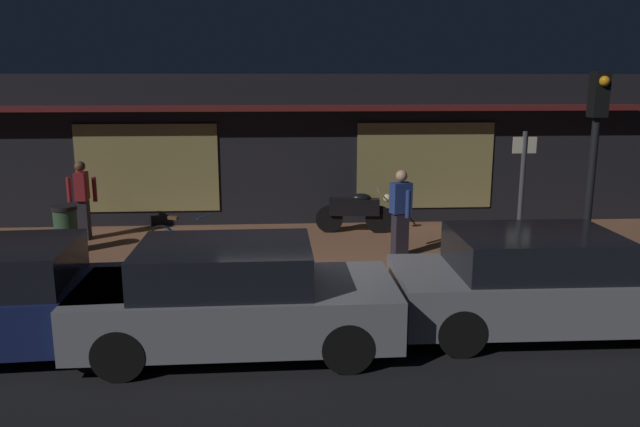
{
  "coord_description": "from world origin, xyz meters",
  "views": [
    {
      "loc": [
        -0.16,
        -9.23,
        3.47
      ],
      "look_at": [
        0.57,
        2.4,
        0.95
      ],
      "focal_mm": 34.81,
      "sensor_mm": 36.0,
      "label": 1
    }
  ],
  "objects_px": {
    "motorcycle": "(356,210)",
    "traffic_light_pole": "(594,144)",
    "sign_post": "(522,188)",
    "trash_bin": "(66,229)",
    "parked_car_across": "(539,282)",
    "person_bystander": "(401,211)",
    "person_photographer": "(83,199)",
    "bicycle_parked": "(185,243)",
    "parked_car_far": "(234,297)"
  },
  "relations": [
    {
      "from": "person_photographer",
      "to": "trash_bin",
      "type": "distance_m",
      "value": 1.1
    },
    {
      "from": "sign_post",
      "to": "parked_car_across",
      "type": "height_order",
      "value": "sign_post"
    },
    {
      "from": "trash_bin",
      "to": "person_bystander",
      "type": "bearing_deg",
      "value": -6.07
    },
    {
      "from": "person_photographer",
      "to": "bicycle_parked",
      "type": "bearing_deg",
      "value": -37.8
    },
    {
      "from": "bicycle_parked",
      "to": "traffic_light_pole",
      "type": "distance_m",
      "value": 7.21
    },
    {
      "from": "motorcycle",
      "to": "parked_car_across",
      "type": "height_order",
      "value": "parked_car_across"
    },
    {
      "from": "motorcycle",
      "to": "parked_car_across",
      "type": "distance_m",
      "value": 5.6
    },
    {
      "from": "motorcycle",
      "to": "person_photographer",
      "type": "relative_size",
      "value": 1.02
    },
    {
      "from": "motorcycle",
      "to": "person_bystander",
      "type": "relative_size",
      "value": 1.02
    },
    {
      "from": "sign_post",
      "to": "traffic_light_pole",
      "type": "xyz_separation_m",
      "value": [
        0.46,
        -1.64,
        0.97
      ]
    },
    {
      "from": "motorcycle",
      "to": "sign_post",
      "type": "bearing_deg",
      "value": -37.99
    },
    {
      "from": "trash_bin",
      "to": "traffic_light_pole",
      "type": "height_order",
      "value": "traffic_light_pole"
    },
    {
      "from": "person_photographer",
      "to": "motorcycle",
      "type": "bearing_deg",
      "value": 2.19
    },
    {
      "from": "person_photographer",
      "to": "person_bystander",
      "type": "relative_size",
      "value": 1.0
    },
    {
      "from": "parked_car_far",
      "to": "parked_car_across",
      "type": "distance_m",
      "value": 4.23
    },
    {
      "from": "sign_post",
      "to": "person_photographer",
      "type": "bearing_deg",
      "value": 167.05
    },
    {
      "from": "bicycle_parked",
      "to": "traffic_light_pole",
      "type": "bearing_deg",
      "value": -14.79
    },
    {
      "from": "trash_bin",
      "to": "parked_car_across",
      "type": "xyz_separation_m",
      "value": [
        7.79,
        -4.0,
        0.08
      ]
    },
    {
      "from": "person_bystander",
      "to": "traffic_light_pole",
      "type": "distance_m",
      "value": 3.59
    },
    {
      "from": "motorcycle",
      "to": "sign_post",
      "type": "xyz_separation_m",
      "value": [
        2.83,
        -2.21,
        0.86
      ]
    },
    {
      "from": "person_photographer",
      "to": "parked_car_across",
      "type": "relative_size",
      "value": 0.41
    },
    {
      "from": "sign_post",
      "to": "traffic_light_pole",
      "type": "distance_m",
      "value": 1.96
    },
    {
      "from": "motorcycle",
      "to": "traffic_light_pole",
      "type": "height_order",
      "value": "traffic_light_pole"
    },
    {
      "from": "sign_post",
      "to": "trash_bin",
      "type": "xyz_separation_m",
      "value": [
        -8.67,
        0.96,
        -0.89
      ]
    },
    {
      "from": "sign_post",
      "to": "trash_bin",
      "type": "relative_size",
      "value": 2.58
    },
    {
      "from": "person_photographer",
      "to": "parked_car_across",
      "type": "xyz_separation_m",
      "value": [
        7.75,
        -5.03,
        -0.32
      ]
    },
    {
      "from": "parked_car_far",
      "to": "trash_bin",
      "type": "bearing_deg",
      "value": 129.4
    },
    {
      "from": "motorcycle",
      "to": "person_bystander",
      "type": "bearing_deg",
      "value": -72.29
    },
    {
      "from": "traffic_light_pole",
      "to": "parked_car_far",
      "type": "xyz_separation_m",
      "value": [
        -5.56,
        -1.76,
        -1.77
      ]
    },
    {
      "from": "person_photographer",
      "to": "sign_post",
      "type": "relative_size",
      "value": 0.7
    },
    {
      "from": "person_photographer",
      "to": "traffic_light_pole",
      "type": "bearing_deg",
      "value": -21.72
    },
    {
      "from": "parked_car_far",
      "to": "sign_post",
      "type": "bearing_deg",
      "value": 33.72
    },
    {
      "from": "motorcycle",
      "to": "bicycle_parked",
      "type": "xyz_separation_m",
      "value": [
        -3.42,
        -2.07,
        -0.14
      ]
    },
    {
      "from": "bicycle_parked",
      "to": "trash_bin",
      "type": "xyz_separation_m",
      "value": [
        -2.43,
        0.83,
        0.11
      ]
    },
    {
      "from": "person_bystander",
      "to": "sign_post",
      "type": "bearing_deg",
      "value": -7.05
    },
    {
      "from": "person_photographer",
      "to": "sign_post",
      "type": "xyz_separation_m",
      "value": [
        8.64,
        -1.99,
        0.48
      ]
    },
    {
      "from": "person_photographer",
      "to": "trash_bin",
      "type": "bearing_deg",
      "value": -92.08
    },
    {
      "from": "person_photographer",
      "to": "parked_car_far",
      "type": "distance_m",
      "value": 6.45
    },
    {
      "from": "trash_bin",
      "to": "parked_car_across",
      "type": "height_order",
      "value": "parked_car_across"
    },
    {
      "from": "person_photographer",
      "to": "parked_car_far",
      "type": "bearing_deg",
      "value": -56.65
    },
    {
      "from": "person_photographer",
      "to": "trash_bin",
      "type": "xyz_separation_m",
      "value": [
        -0.04,
        -1.02,
        -0.41
      ]
    },
    {
      "from": "motorcycle",
      "to": "parked_car_far",
      "type": "relative_size",
      "value": 0.41
    },
    {
      "from": "parked_car_across",
      "to": "motorcycle",
      "type": "bearing_deg",
      "value": 110.34
    },
    {
      "from": "traffic_light_pole",
      "to": "person_bystander",
      "type": "bearing_deg",
      "value": 144.41
    },
    {
      "from": "trash_bin",
      "to": "parked_car_far",
      "type": "bearing_deg",
      "value": -50.6
    },
    {
      "from": "bicycle_parked",
      "to": "person_photographer",
      "type": "xyz_separation_m",
      "value": [
        -2.39,
        1.85,
        0.52
      ]
    },
    {
      "from": "trash_bin",
      "to": "person_photographer",
      "type": "bearing_deg",
      "value": 87.92
    },
    {
      "from": "parked_car_across",
      "to": "person_photographer",
      "type": "bearing_deg",
      "value": 147.05
    },
    {
      "from": "person_photographer",
      "to": "sign_post",
      "type": "height_order",
      "value": "sign_post"
    },
    {
      "from": "motorcycle",
      "to": "parked_car_far",
      "type": "distance_m",
      "value": 6.05
    }
  ]
}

